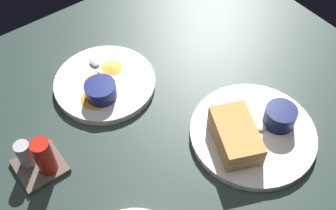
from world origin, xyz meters
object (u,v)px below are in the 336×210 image
(spoon_by_dark_ramekin, at_px, (256,129))
(spoon_by_gravy_ramekin, at_px, (97,66))
(plate_chips_companion, at_px, (105,83))
(sandwich_half_near, at_px, (235,135))
(ramekin_light_gravy, at_px, (101,90))
(condiment_caddy, at_px, (39,159))
(plate_sandwich_main, at_px, (253,134))
(ramekin_dark_sauce, at_px, (280,116))

(spoon_by_dark_ramekin, distance_m, spoon_by_gravy_ramekin, 0.39)
(spoon_by_dark_ramekin, bearing_deg, plate_chips_companion, 30.25)
(sandwich_half_near, distance_m, plate_chips_companion, 0.33)
(ramekin_light_gravy, bearing_deg, spoon_by_gravy_ramekin, -24.06)
(spoon_by_dark_ramekin, relative_size, spoon_by_gravy_ramekin, 0.99)
(sandwich_half_near, xyz_separation_m, ramekin_light_gravy, (0.27, 0.15, -0.00))
(plate_chips_companion, xyz_separation_m, condiment_caddy, (-0.11, 0.22, 0.03))
(plate_sandwich_main, bearing_deg, ramekin_light_gravy, 36.51)
(spoon_by_dark_ramekin, height_order, ramekin_light_gravy, ramekin_light_gravy)
(spoon_by_dark_ramekin, relative_size, plate_chips_companion, 0.42)
(sandwich_half_near, relative_size, spoon_by_dark_ramekin, 1.52)
(spoon_by_dark_ramekin, distance_m, condiment_caddy, 0.44)
(spoon_by_dark_ramekin, bearing_deg, ramekin_light_gravy, 37.43)
(sandwich_half_near, distance_m, ramekin_dark_sauce, 0.11)
(plate_chips_companion, distance_m, spoon_by_gravy_ramekin, 0.05)
(plate_sandwich_main, distance_m, spoon_by_gravy_ramekin, 0.39)
(ramekin_dark_sauce, xyz_separation_m, condiment_caddy, (0.21, 0.45, -0.00))
(ramekin_dark_sauce, distance_m, plate_chips_companion, 0.40)
(spoon_by_dark_ramekin, xyz_separation_m, spoon_by_gravy_ramekin, (0.36, 0.17, 0.00))
(ramekin_dark_sauce, xyz_separation_m, plate_chips_companion, (0.32, 0.23, -0.03))
(ramekin_light_gravy, bearing_deg, condiment_caddy, 112.77)
(spoon_by_gravy_ramekin, bearing_deg, spoon_by_dark_ramekin, -154.35)
(plate_sandwich_main, xyz_separation_m, plate_chips_companion, (0.31, 0.17, 0.00))
(ramekin_dark_sauce, relative_size, spoon_by_gravy_ramekin, 0.66)
(plate_sandwich_main, distance_m, ramekin_light_gravy, 0.34)
(plate_chips_companion, height_order, condiment_caddy, condiment_caddy)
(plate_chips_companion, bearing_deg, condiment_caddy, 117.71)
(sandwich_half_near, height_order, ramekin_dark_sauce, sandwich_half_near)
(spoon_by_dark_ramekin, xyz_separation_m, condiment_caddy, (0.19, 0.39, 0.01))
(spoon_by_dark_ramekin, xyz_separation_m, plate_chips_companion, (0.31, 0.18, -0.01))
(plate_chips_companion, relative_size, condiment_caddy, 2.45)
(sandwich_half_near, height_order, ramekin_light_gravy, sandwich_half_near)
(sandwich_half_near, height_order, condiment_caddy, condiment_caddy)
(sandwich_half_near, xyz_separation_m, condiment_caddy, (0.19, 0.34, -0.01))
(ramekin_dark_sauce, distance_m, condiment_caddy, 0.49)
(ramekin_dark_sauce, distance_m, ramekin_light_gravy, 0.39)
(ramekin_dark_sauce, height_order, plate_chips_companion, ramekin_dark_sauce)
(ramekin_light_gravy, bearing_deg, plate_chips_companion, -39.81)
(plate_sandwich_main, height_order, spoon_by_gravy_ramekin, spoon_by_gravy_ramekin)
(ramekin_dark_sauce, distance_m, spoon_by_dark_ramekin, 0.06)
(sandwich_half_near, relative_size, plate_chips_companion, 0.64)
(ramekin_dark_sauce, bearing_deg, plate_chips_companion, 35.52)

